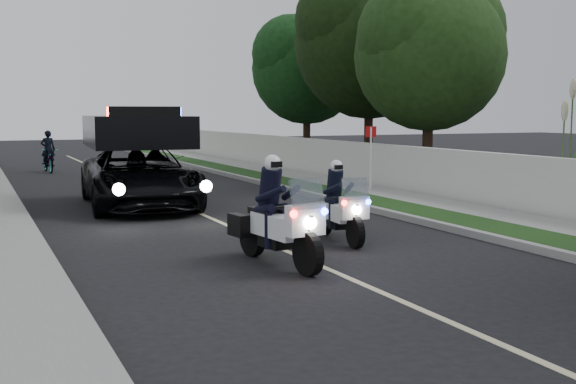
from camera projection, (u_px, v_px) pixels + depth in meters
name	position (u px, v px, depth m)	size (l,w,h in m)	color
ground	(403.00, 302.00, 9.56)	(120.00, 120.00, 0.00)	black
curb_right	(329.00, 199.00, 20.29)	(0.20, 60.00, 0.15)	gray
grass_verge	(350.00, 197.00, 20.57)	(1.20, 60.00, 0.16)	#193814
sidewalk_right	(389.00, 195.00, 21.11)	(1.40, 60.00, 0.16)	gray
property_wall	(417.00, 172.00, 21.44)	(0.22, 60.00, 1.50)	beige
curb_left	(24.00, 216.00, 16.94)	(0.20, 60.00, 0.15)	gray
lane_marking	(190.00, 209.00, 18.62)	(0.12, 50.00, 0.01)	#BFB78C
police_moto_left	(277.00, 265.00, 11.87)	(0.76, 2.17, 1.85)	silver
police_moto_right	(338.00, 241.00, 14.07)	(0.66, 1.89, 1.61)	white
police_suv	(140.00, 207.00, 19.12)	(2.73, 5.91, 2.87)	black
bicycle	(49.00, 172.00, 30.05)	(0.66, 1.90, 1.00)	black
cyclist	(49.00, 172.00, 30.05)	(0.56, 0.38, 1.57)	black
sign_post	(370.00, 195.00, 21.89)	(0.34, 0.34, 2.18)	red
pampas_far	(573.00, 221.00, 16.64)	(1.27, 1.27, 3.64)	beige
tree_right_b	(427.00, 185.00, 24.93)	(5.22, 5.22, 8.70)	#224316
tree_right_c	(368.00, 173.00, 29.76)	(6.25, 6.25, 10.41)	black
tree_right_d	(307.00, 163.00, 35.17)	(5.39, 5.39, 8.98)	#154116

